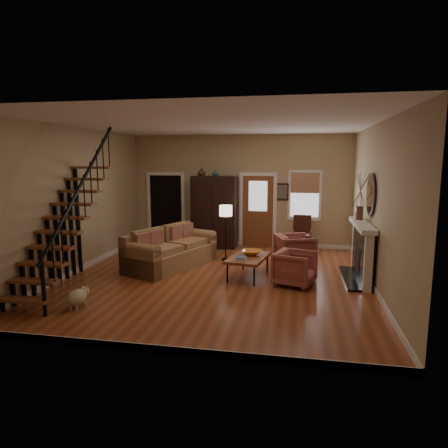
% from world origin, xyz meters
% --- Properties ---
extents(room, '(7.00, 7.33, 3.30)m').
position_xyz_m(room, '(-0.41, 1.76, 1.51)').
color(room, brown).
rests_on(room, ground).
extents(staircase, '(0.94, 2.80, 3.20)m').
position_xyz_m(staircase, '(-2.78, -1.30, 1.60)').
color(staircase, brown).
rests_on(staircase, ground).
extents(fireplace, '(0.33, 1.95, 2.30)m').
position_xyz_m(fireplace, '(3.13, 0.50, 0.74)').
color(fireplace, black).
rests_on(fireplace, ground).
extents(armoire, '(1.30, 0.60, 2.10)m').
position_xyz_m(armoire, '(-0.70, 3.15, 1.05)').
color(armoire, black).
rests_on(armoire, ground).
extents(vase_a, '(0.24, 0.24, 0.25)m').
position_xyz_m(vase_a, '(-1.05, 3.05, 2.22)').
color(vase_a, '#4C2619').
rests_on(vase_a, armoire).
extents(vase_b, '(0.20, 0.20, 0.21)m').
position_xyz_m(vase_b, '(-0.65, 3.05, 2.21)').
color(vase_b, '#334C60').
rests_on(vase_b, armoire).
extents(sofa, '(1.84, 2.60, 0.89)m').
position_xyz_m(sofa, '(-1.25, 0.71, 0.45)').
color(sofa, '#946A43').
rests_on(sofa, ground).
extents(coffee_table, '(0.93, 1.36, 0.48)m').
position_xyz_m(coffee_table, '(0.68, 0.20, 0.24)').
color(coffee_table, brown).
rests_on(coffee_table, ground).
extents(bowl, '(0.43, 0.43, 0.11)m').
position_xyz_m(bowl, '(0.73, 0.35, 0.53)').
color(bowl, orange).
rests_on(bowl, coffee_table).
extents(books, '(0.23, 0.31, 0.06)m').
position_xyz_m(books, '(0.56, -0.10, 0.51)').
color(books, beige).
rests_on(books, coffee_table).
extents(armchair_left, '(0.97, 0.96, 0.71)m').
position_xyz_m(armchair_left, '(1.69, -0.14, 0.36)').
color(armchair_left, maroon).
rests_on(armchair_left, ground).
extents(armchair_right, '(1.09, 1.08, 0.78)m').
position_xyz_m(armchair_right, '(1.67, 1.37, 0.39)').
color(armchair_right, maroon).
rests_on(armchair_right, ground).
extents(floor_lamp, '(0.37, 0.37, 1.43)m').
position_xyz_m(floor_lamp, '(-0.09, 1.64, 0.71)').
color(floor_lamp, black).
rests_on(floor_lamp, ground).
extents(side_chair, '(0.54, 0.54, 1.02)m').
position_xyz_m(side_chair, '(1.85, 2.95, 0.51)').
color(side_chair, '#3B1D12').
rests_on(side_chair, ground).
extents(dog, '(0.32, 0.50, 0.35)m').
position_xyz_m(dog, '(-2.04, -2.17, 0.17)').
color(dog, tan).
rests_on(dog, ground).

